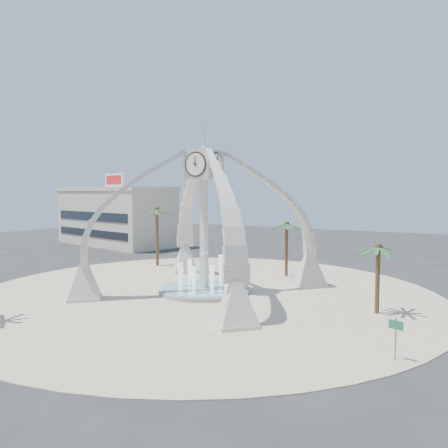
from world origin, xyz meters
The scene contains 9 objects.
ground centered at (0.00, 0.00, 0.00)m, with size 140.00×140.00×0.00m, color #282828.
plaza centered at (0.00, 0.00, 0.03)m, with size 40.00×40.00×0.06m, color beige.
clock_tower centered at (0.00, 0.00, 6.49)m, with size 17.94×17.94×16.30m.
fountain centered at (0.00, 0.00, 0.29)m, with size 8.00×8.00×3.62m.
building_nw centered at (-32.00, 22.00, 4.83)m, with size 23.75×13.73×11.90m.
palm_east centered at (14.41, 0.55, 4.81)m, with size 4.18×4.18×5.53m.
palm_west centered at (-12.34, 8.78, 6.65)m, with size 5.07×5.07×7.50m.
palm_north centered at (3.40, 10.40, 5.41)m, with size 4.42×4.42×6.15m.
street_sign centered at (17.03, -8.10, 1.63)m, with size 0.80×0.27×2.27m.
Camera 1 is at (20.54, -31.54, 8.69)m, focal length 35.00 mm.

